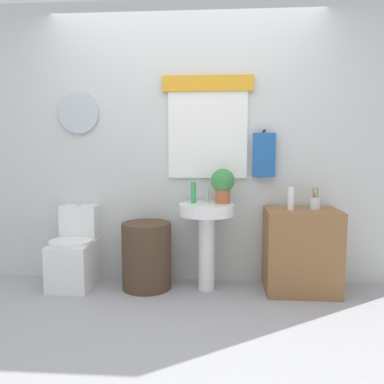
# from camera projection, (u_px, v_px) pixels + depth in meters

# --- Properties ---
(ground_plane) EXTENTS (8.00, 8.00, 0.00)m
(ground_plane) POSITION_uv_depth(u_px,v_px,m) (172.00, 333.00, 2.62)
(ground_plane) COLOR #A3A3A8
(back_wall) EXTENTS (4.40, 0.18, 2.60)m
(back_wall) POSITION_uv_depth(u_px,v_px,m) (186.00, 144.00, 3.62)
(back_wall) COLOR silver
(back_wall) RESTS_ON ground_plane
(toilet) EXTENTS (0.38, 0.51, 0.75)m
(toilet) POSITION_uv_depth(u_px,v_px,m) (75.00, 254.00, 3.53)
(toilet) COLOR white
(toilet) RESTS_ON ground_plane
(laundry_hamper) EXTENTS (0.44, 0.44, 0.60)m
(laundry_hamper) POSITION_uv_depth(u_px,v_px,m) (147.00, 255.00, 3.46)
(laundry_hamper) COLOR #4C3828
(laundry_hamper) RESTS_ON ground_plane
(pedestal_sink) EXTENTS (0.49, 0.49, 0.78)m
(pedestal_sink) POSITION_uv_depth(u_px,v_px,m) (206.00, 226.00, 3.39)
(pedestal_sink) COLOR white
(pedestal_sink) RESTS_ON ground_plane
(faucet) EXTENTS (0.03, 0.03, 0.10)m
(faucet) POSITION_uv_depth(u_px,v_px,m) (207.00, 197.00, 3.48)
(faucet) COLOR silver
(faucet) RESTS_ON pedestal_sink
(wooden_cabinet) EXTENTS (0.63, 0.44, 0.74)m
(wooden_cabinet) POSITION_uv_depth(u_px,v_px,m) (301.00, 251.00, 3.35)
(wooden_cabinet) COLOR olive
(wooden_cabinet) RESTS_ON ground_plane
(soap_bottle) EXTENTS (0.05, 0.05, 0.19)m
(soap_bottle) POSITION_uv_depth(u_px,v_px,m) (193.00, 193.00, 3.41)
(soap_bottle) COLOR green
(soap_bottle) RESTS_ON pedestal_sink
(potted_plant) EXTENTS (0.21, 0.21, 0.31)m
(potted_plant) POSITION_uv_depth(u_px,v_px,m) (223.00, 183.00, 3.40)
(potted_plant) COLOR #AD5B38
(potted_plant) RESTS_ON pedestal_sink
(lotion_bottle) EXTENTS (0.05, 0.05, 0.20)m
(lotion_bottle) POSITION_uv_depth(u_px,v_px,m) (291.00, 199.00, 3.27)
(lotion_bottle) COLOR white
(lotion_bottle) RESTS_ON wooden_cabinet
(toothbrush_cup) EXTENTS (0.08, 0.08, 0.19)m
(toothbrush_cup) POSITION_uv_depth(u_px,v_px,m) (315.00, 203.00, 3.32)
(toothbrush_cup) COLOR silver
(toothbrush_cup) RESTS_ON wooden_cabinet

